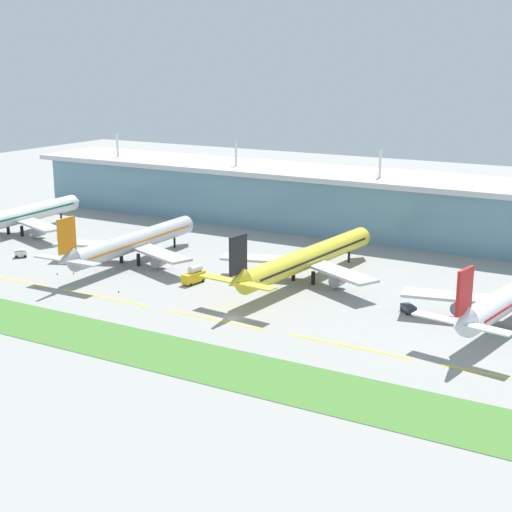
% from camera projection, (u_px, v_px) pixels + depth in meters
% --- Properties ---
extents(ground_plane, '(600.00, 600.00, 0.00)m').
position_uv_depth(ground_plane, '(232.00, 319.00, 179.04)').
color(ground_plane, gray).
extents(terminal_building, '(288.00, 34.00, 29.94)m').
position_uv_depth(terminal_building, '(384.00, 205.00, 259.86)').
color(terminal_building, '#6693A8').
rests_on(terminal_building, ground).
extents(airliner_nearest, '(48.74, 65.65, 18.90)m').
position_uv_depth(airliner_nearest, '(17.00, 216.00, 262.86)').
color(airliner_nearest, silver).
rests_on(airliner_nearest, ground).
extents(airliner_near_middle, '(48.79, 64.32, 18.90)m').
position_uv_depth(airliner_near_middle, '(132.00, 242.00, 225.71)').
color(airliner_near_middle, '#ADB2BC').
rests_on(airliner_near_middle, ground).
extents(airliner_center, '(48.58, 71.88, 18.90)m').
position_uv_depth(airliner_center, '(306.00, 259.00, 207.40)').
color(airliner_center, yellow).
rests_on(airliner_center, ground).
extents(airliner_far_middle, '(48.15, 58.96, 18.90)m').
position_uv_depth(airliner_far_middle, '(509.00, 298.00, 173.02)').
color(airliner_far_middle, white).
rests_on(airliner_far_middle, ground).
extents(taxiway_stripe_west, '(28.00, 0.70, 0.04)m').
position_uv_depth(taxiway_stripe_west, '(10.00, 279.00, 210.95)').
color(taxiway_stripe_west, yellow).
rests_on(taxiway_stripe_west, ground).
extents(taxiway_stripe_mid_west, '(28.00, 0.70, 0.04)m').
position_uv_depth(taxiway_stripe_mid_west, '(104.00, 298.00, 194.54)').
color(taxiway_stripe_mid_west, yellow).
rests_on(taxiway_stripe_mid_west, ground).
extents(taxiway_stripe_centre, '(28.00, 0.70, 0.04)m').
position_uv_depth(taxiway_stripe_centre, '(215.00, 320.00, 178.13)').
color(taxiway_stripe_centre, yellow).
rests_on(taxiway_stripe_centre, ground).
extents(taxiway_stripe_mid_east, '(28.00, 0.70, 0.04)m').
position_uv_depth(taxiway_stripe_mid_east, '(349.00, 346.00, 161.73)').
color(taxiway_stripe_mid_east, yellow).
rests_on(taxiway_stripe_mid_east, ground).
extents(grass_verge, '(300.00, 18.00, 0.10)m').
position_uv_depth(grass_verge, '(167.00, 354.00, 157.61)').
color(grass_verge, '#477A33').
rests_on(grass_verge, ground).
extents(fuel_truck, '(3.54, 7.48, 4.95)m').
position_uv_depth(fuel_truck, '(194.00, 275.00, 206.61)').
color(fuel_truck, gold).
rests_on(fuel_truck, ground).
extents(baggage_cart, '(3.82, 3.82, 2.48)m').
position_uv_depth(baggage_cart, '(21.00, 253.00, 233.66)').
color(baggage_cart, silver).
rests_on(baggage_cart, ground).
extents(pushback_tug, '(4.76, 4.85, 1.85)m').
position_uv_depth(pushback_tug, '(408.00, 308.00, 183.01)').
color(pushback_tug, '#333842').
rests_on(pushback_tug, ground).
extents(safety_cone_left_wingtip, '(0.56, 0.56, 0.70)m').
position_uv_depth(safety_cone_left_wingtip, '(74.00, 273.00, 215.95)').
color(safety_cone_left_wingtip, orange).
rests_on(safety_cone_left_wingtip, ground).
extents(safety_cone_nose_front, '(0.56, 0.56, 0.70)m').
position_uv_depth(safety_cone_nose_front, '(119.00, 291.00, 198.59)').
color(safety_cone_nose_front, orange).
rests_on(safety_cone_nose_front, ground).
extents(safety_cone_right_wingtip, '(0.56, 0.56, 0.70)m').
position_uv_depth(safety_cone_right_wingtip, '(57.00, 273.00, 215.20)').
color(safety_cone_right_wingtip, orange).
rests_on(safety_cone_right_wingtip, ground).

